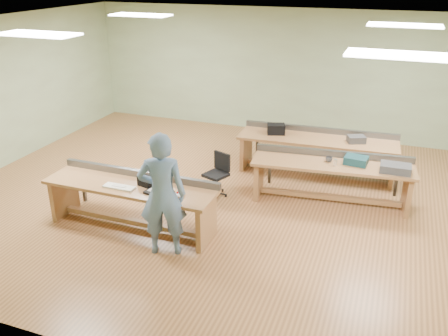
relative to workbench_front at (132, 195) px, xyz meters
The scene contains 22 objects.
floor 1.96m from the workbench_front, 51.06° to the left, with size 10.00×10.00×0.00m, color #A0693C.
ceiling 3.09m from the workbench_front, 51.06° to the left, with size 10.00×10.00×0.00m, color silver.
wall_back 5.67m from the workbench_front, 77.79° to the left, with size 10.00×0.04×3.00m, color #9EBA8C.
wall_front 2.95m from the workbench_front, 65.01° to the right, with size 10.00×0.04×3.00m, color #9EBA8C.
wall_left 4.20m from the workbench_front, 159.02° to the left, with size 0.04×8.00×3.00m, color #9EBA8C.
fluor_panels 3.06m from the workbench_front, 51.06° to the left, with size 6.20×3.50×0.03m.
workbench_front is the anchor object (origin of this frame).
workbench_mid 3.46m from the workbench_front, 34.91° to the left, with size 2.82×1.03×0.86m.
workbench_back 3.95m from the workbench_front, 53.09° to the left, with size 3.14×0.98×0.86m.
person 1.02m from the workbench_front, 31.03° to the right, with size 0.68×0.44×1.86m, color slate.
laptop_base 0.58m from the workbench_front, 15.25° to the right, with size 0.30×0.25×0.03m, color black.
laptop_screen 0.69m from the workbench_front, ahead, with size 0.30×0.01×0.24m, color black.
keyboard 0.30m from the workbench_front, 117.08° to the right, with size 0.50×0.17×0.03m, color silver.
trackball_mouse 0.94m from the workbench_front, ahead, with size 0.13×0.16×0.07m, color white.
camera_bag 0.38m from the workbench_front, ahead, with size 0.23×0.15×0.16m, color black.
task_chair 1.77m from the workbench_front, 60.61° to the left, with size 0.55×0.55×0.79m.
parts_bin_teal 3.82m from the workbench_front, 32.46° to the left, with size 0.38×0.29×0.13m, color #12363D.
parts_bin_grey 4.32m from the workbench_front, 26.39° to the left, with size 0.49×0.31×0.13m, color #373639.
mug 3.41m from the workbench_front, 35.67° to the left, with size 0.12×0.12×0.09m, color #373639.
drinks_can 3.44m from the workbench_front, 32.63° to the left, with size 0.06×0.06×0.11m, color white.
storage_box_back 3.48m from the workbench_front, 63.79° to the left, with size 0.35×0.25×0.20m, color black.
tray_back 4.43m from the workbench_front, 45.34° to the left, with size 0.33×0.24×0.13m, color #373639.
Camera 1 is at (2.50, -7.24, 3.91)m, focal length 38.00 mm.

